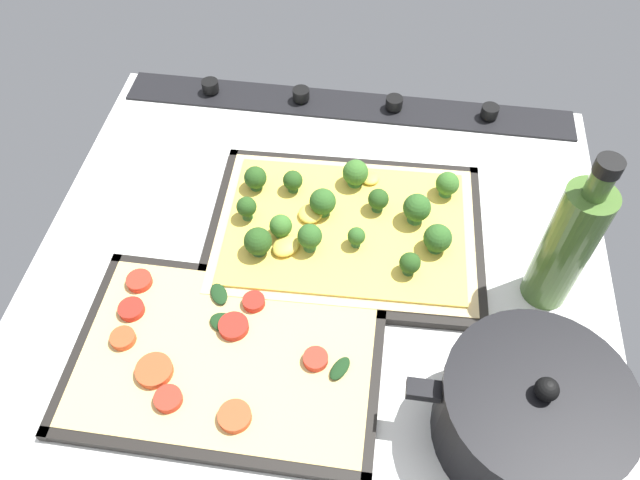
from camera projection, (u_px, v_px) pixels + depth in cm
name	position (u px, v px, depth cm)	size (l,w,h in cm)	color
ground_plane	(320.00, 267.00, 84.30)	(77.39, 71.18, 3.00)	silver
stove_control_panel	(347.00, 104.00, 102.06)	(74.30, 7.00, 2.60)	black
baking_tray_front	(345.00, 233.00, 85.58)	(38.67, 28.99, 1.30)	black
broccoli_pizza	(345.00, 223.00, 84.42)	(36.18, 26.51, 5.93)	#D3B77F
baking_tray_back	(227.00, 358.00, 73.83)	(37.00, 25.16, 1.30)	black
veggie_pizza_back	(223.00, 354.00, 73.36)	(34.60, 22.75, 1.90)	#DBBC70
cooking_pot	(529.00, 415.00, 64.43)	(26.41, 19.60, 12.90)	black
oil_bottle	(567.00, 245.00, 72.10)	(5.84, 5.84, 23.97)	#476B2D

